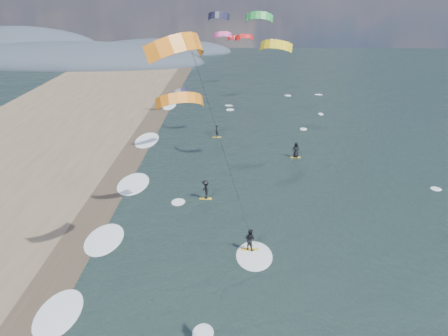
{
  "coord_description": "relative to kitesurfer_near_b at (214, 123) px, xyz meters",
  "views": [
    {
      "loc": [
        -0.14,
        -18.13,
        18.36
      ],
      "look_at": [
        -1.0,
        12.0,
        7.0
      ],
      "focal_mm": 40.0,
      "sensor_mm": 36.0,
      "label": 1
    }
  ],
  "objects": [
    {
      "name": "wet_sand_strip",
      "position": [
        -10.49,
        0.54,
        -10.68
      ],
      "size": [
        3.0,
        240.0,
        0.0
      ],
      "primitive_type": "cube",
      "color": "#382D23",
      "rests_on": "ground"
    },
    {
      "name": "kitesurfer_near_b",
      "position": [
        0.0,
        0.0,
        0.0
      ],
      "size": [
        6.88,
        9.19,
        16.34
      ],
      "color": "gold",
      "rests_on": "ground"
    },
    {
      "name": "far_kitesurfers",
      "position": [
        1.63,
        19.49,
        -9.81
      ],
      "size": [
        10.36,
        19.71,
        1.78
      ],
      "color": "gold",
      "rests_on": "ground"
    },
    {
      "name": "bg_kite_field",
      "position": [
        0.77,
        38.56,
        -0.17
      ],
      "size": [
        14.63,
        69.35,
        9.21
      ],
      "color": "yellow",
      "rests_on": "ground"
    },
    {
      "name": "coastal_hills",
      "position": [
        -43.33,
        98.4,
        -10.68
      ],
      "size": [
        80.0,
        41.0,
        15.0
      ],
      "color": "#3D4756",
      "rests_on": "ground"
    },
    {
      "name": "shoreline_surf",
      "position": [
        -9.29,
        5.29,
        -10.68
      ],
      "size": [
        2.4,
        79.4,
        0.11
      ],
      "color": "white",
      "rests_on": "ground"
    }
  ]
}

